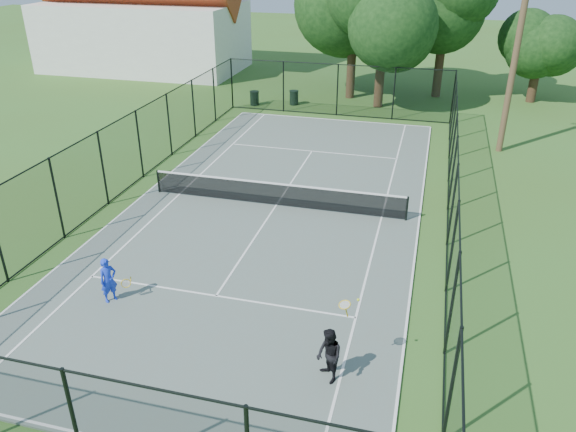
% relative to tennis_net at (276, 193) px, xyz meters
% --- Properties ---
extents(ground, '(120.00, 120.00, 0.00)m').
position_rel_tennis_net_xyz_m(ground, '(0.00, 0.00, -0.58)').
color(ground, '#3D5E20').
extents(tennis_court, '(11.00, 24.00, 0.06)m').
position_rel_tennis_net_xyz_m(tennis_court, '(0.00, 0.00, -0.55)').
color(tennis_court, slate).
rests_on(tennis_court, ground).
extents(tennis_net, '(10.08, 0.08, 0.95)m').
position_rel_tennis_net_xyz_m(tennis_net, '(0.00, 0.00, 0.00)').
color(tennis_net, black).
rests_on(tennis_net, tennis_court).
extents(fence, '(13.10, 26.10, 3.00)m').
position_rel_tennis_net_xyz_m(fence, '(0.00, 0.00, 0.92)').
color(fence, black).
rests_on(fence, ground).
extents(tree_near_mid, '(6.00, 6.00, 7.85)m').
position_rel_tennis_net_xyz_m(tree_near_mid, '(2.14, 15.51, 4.26)').
color(tree_near_mid, '#332114').
rests_on(tree_near_mid, ground).
extents(tree_near_right, '(6.47, 6.47, 8.93)m').
position_rel_tennis_net_xyz_m(tree_near_right, '(5.55, 19.04, 5.10)').
color(tree_near_right, '#332114').
rests_on(tree_near_right, ground).
extents(tree_far_right, '(3.98, 3.98, 5.27)m').
position_rel_tennis_net_xyz_m(tree_far_right, '(11.45, 19.19, 2.68)').
color(tree_far_right, '#332114').
rests_on(tree_far_right, ground).
extents(building, '(15.30, 8.15, 11.87)m').
position_rel_tennis_net_xyz_m(building, '(-17.00, 22.00, 4.35)').
color(building, silver).
rests_on(building, ground).
extents(trash_bin_left, '(0.58, 0.58, 0.88)m').
position_rel_tennis_net_xyz_m(trash_bin_left, '(-5.38, 13.91, -0.13)').
color(trash_bin_left, black).
rests_on(trash_bin_left, ground).
extents(trash_bin_right, '(0.58, 0.58, 0.89)m').
position_rel_tennis_net_xyz_m(trash_bin_right, '(-3.02, 14.64, -0.13)').
color(trash_bin_right, black).
rests_on(trash_bin_right, ground).
extents(utility_pole, '(1.40, 0.30, 8.29)m').
position_rel_tennis_net_xyz_m(utility_pole, '(8.88, 9.00, 3.63)').
color(utility_pole, '#4C3823').
rests_on(utility_pole, ground).
extents(player_blue, '(0.86, 0.59, 1.36)m').
position_rel_tennis_net_xyz_m(player_blue, '(-2.85, -7.36, 0.16)').
color(player_blue, blue).
rests_on(player_blue, tennis_court).
extents(player_black, '(0.99, 0.92, 2.11)m').
position_rel_tennis_net_xyz_m(player_black, '(3.84, -8.94, 0.19)').
color(player_black, black).
rests_on(player_black, tennis_court).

